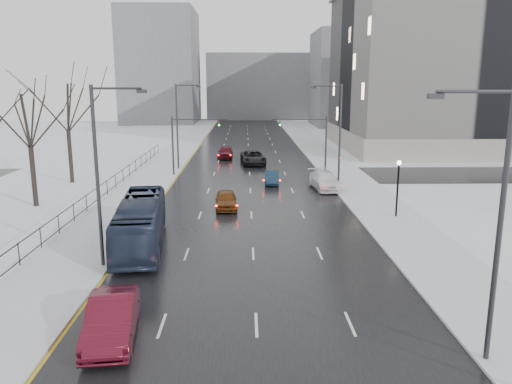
{
  "coord_description": "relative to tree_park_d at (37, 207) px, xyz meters",
  "views": [
    {
      "loc": [
        -0.41,
        -6.45,
        10.08
      ],
      "look_at": [
        0.3,
        28.1,
        2.5
      ],
      "focal_mm": 35.0,
      "sensor_mm": 36.0,
      "label": 1
    }
  ],
  "objects": [
    {
      "name": "bldg_far_right",
      "position": [
        45.8,
        81.0,
        11.0
      ],
      "size": [
        24.0,
        20.0,
        22.0
      ],
      "primitive_type": "cube",
      "color": "slate",
      "rests_on": "ground"
    },
    {
      "name": "sedan_right_far",
      "position": [
        25.0,
        6.56,
        0.87
      ],
      "size": [
        3.06,
        5.98,
        1.66
      ],
      "primitive_type": "imported",
      "rotation": [
        0.0,
        0.0,
        0.13
      ],
      "color": "white",
      "rests_on": "road"
    },
    {
      "name": "lamppost_r_mid",
      "position": [
        28.8,
        -4.0,
        2.94
      ],
      "size": [
        0.36,
        0.36,
        4.28
      ],
      "color": "black",
      "rests_on": "sidewalk_right"
    },
    {
      "name": "no_uturn_sign",
      "position": [
        27.0,
        10.0,
        2.3
      ],
      "size": [
        0.6,
        0.06,
        2.7
      ],
      "color": "#2D2D33",
      "rests_on": "sidewalk_right"
    },
    {
      "name": "tree_park_e",
      "position": [
        -0.4,
        10.0,
        0.0
      ],
      "size": [
        9.45,
        9.45,
        13.5
      ],
      "primitive_type": null,
      "color": "black",
      "rests_on": "ground"
    },
    {
      "name": "sidewalk_left",
      "position": [
        7.3,
        26.0,
        0.08
      ],
      "size": [
        5.0,
        150.0,
        0.16
      ],
      "primitive_type": "cube",
      "color": "silver",
      "rests_on": "ground"
    },
    {
      "name": "streetlight_r_near",
      "position": [
        25.97,
        -24.0,
        5.62
      ],
      "size": [
        2.95,
        0.25,
        10.0
      ],
      "color": "#2D2D33",
      "rests_on": "ground"
    },
    {
      "name": "civic_building",
      "position": [
        52.8,
        38.0,
        11.21
      ],
      "size": [
        41.0,
        31.0,
        24.8
      ],
      "color": "gray",
      "rests_on": "ground"
    },
    {
      "name": "bldg_far_center",
      "position": [
        21.8,
        106.0,
        9.0
      ],
      "size": [
        30.0,
        18.0,
        18.0
      ],
      "primitive_type": "cube",
      "color": "slate",
      "rests_on": "ground"
    },
    {
      "name": "park_strip",
      "position": [
        -2.2,
        26.0,
        0.06
      ],
      "size": [
        14.0,
        150.0,
        0.12
      ],
      "primitive_type": "cube",
      "color": "white",
      "rests_on": "ground"
    },
    {
      "name": "bus",
      "position": [
        10.8,
        -10.39,
        1.55
      ],
      "size": [
        3.72,
        11.03,
        3.01
      ],
      "primitive_type": "imported",
      "rotation": [
        0.0,
        0.0,
        0.11
      ],
      "color": "#232D45",
      "rests_on": "road"
    },
    {
      "name": "streetlight_l_near",
      "position": [
        9.63,
        -14.0,
        5.62
      ],
      "size": [
        2.95,
        0.25,
        10.0
      ],
      "color": "#2D2D33",
      "rests_on": "ground"
    },
    {
      "name": "sedan_center_far",
      "position": [
        14.57,
        26.97,
        0.88
      ],
      "size": [
        1.99,
        4.93,
        1.68
      ],
      "primitive_type": "imported",
      "rotation": [
        0.0,
        0.0,
        0.0
      ],
      "color": "#4C0D17",
      "rests_on": "road"
    },
    {
      "name": "mast_signal_left",
      "position": [
        10.47,
        14.0,
        4.11
      ],
      "size": [
        6.1,
        0.33,
        6.5
      ],
      "color": "#2D2D33",
      "rests_on": "ground"
    },
    {
      "name": "road",
      "position": [
        17.8,
        26.0,
        0.02
      ],
      "size": [
        16.0,
        150.0,
        0.04
      ],
      "primitive_type": "cube",
      "color": "black",
      "rests_on": "ground"
    },
    {
      "name": "sedan_left_near",
      "position": [
        12.01,
        -21.99,
        0.89
      ],
      "size": [
        2.42,
        5.34,
        1.7
      ],
      "primitive_type": "imported",
      "rotation": [
        0.0,
        0.0,
        0.12
      ],
      "color": "#4F0D1B",
      "rests_on": "road"
    },
    {
      "name": "streetlight_l_far",
      "position": [
        9.63,
        18.0,
        5.62
      ],
      "size": [
        2.95,
        0.25,
        10.0
      ],
      "color": "#2D2D33",
      "rests_on": "ground"
    },
    {
      "name": "tree_park_d",
      "position": [
        0.0,
        0.0,
        0.0
      ],
      "size": [
        8.75,
        8.75,
        12.5
      ],
      "primitive_type": null,
      "color": "black",
      "rests_on": "ground"
    },
    {
      "name": "sedan_right_cross",
      "position": [
        18.3,
        21.61,
        0.89
      ],
      "size": [
        3.39,
        6.36,
        1.7
      ],
      "primitive_type": "imported",
      "rotation": [
        0.0,
        0.0,
        0.1
      ],
      "color": "black",
      "rests_on": "road"
    },
    {
      "name": "iron_fence",
      "position": [
        4.8,
        -4.0,
        0.91
      ],
      "size": [
        0.06,
        70.0,
        1.3
      ],
      "color": "black",
      "rests_on": "sidewalk_left"
    },
    {
      "name": "sedan_right_near",
      "position": [
        20.03,
        9.1,
        0.7
      ],
      "size": [
        1.64,
        4.09,
        1.32
      ],
      "primitive_type": "imported",
      "rotation": [
        0.0,
        0.0,
        -0.06
      ],
      "color": "#142A3D",
      "rests_on": "road"
    },
    {
      "name": "bldg_far_left",
      "position": [
        -4.2,
        91.0,
        14.0
      ],
      "size": [
        18.0,
        22.0,
        28.0
      ],
      "primitive_type": "cube",
      "color": "slate",
      "rests_on": "ground"
    },
    {
      "name": "cross_road",
      "position": [
        17.8,
        14.0,
        0.02
      ],
      "size": [
        130.0,
        10.0,
        0.04
      ],
      "primitive_type": "cube",
      "color": "black",
      "rests_on": "ground"
    },
    {
      "name": "streetlight_r_mid",
      "position": [
        25.97,
        6.0,
        5.62
      ],
      "size": [
        2.95,
        0.25,
        10.0
      ],
      "color": "#2D2D33",
      "rests_on": "ground"
    },
    {
      "name": "sedan_center_near",
      "position": [
        15.76,
        -0.93,
        0.78
      ],
      "size": [
        1.99,
        4.41,
        1.47
      ],
      "primitive_type": "imported",
      "rotation": [
        0.0,
        0.0,
        0.06
      ],
      "color": "#5F3210",
      "rests_on": "road"
    },
    {
      "name": "sidewalk_right",
      "position": [
        28.3,
        26.0,
        0.08
      ],
      "size": [
        5.0,
        150.0,
        0.16
      ],
      "primitive_type": "cube",
      "color": "silver",
      "rests_on": "ground"
    },
    {
      "name": "mast_signal_right",
      "position": [
        25.13,
        14.0,
        4.11
      ],
      "size": [
        6.1,
        0.33,
        6.5
      ],
      "color": "#2D2D33",
      "rests_on": "ground"
    }
  ]
}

